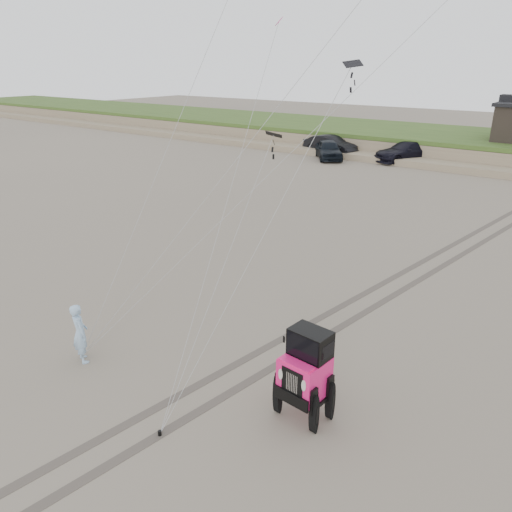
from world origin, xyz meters
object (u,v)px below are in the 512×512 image
object	(u,v)px
truck_b	(330,145)
man	(80,333)
truck_a	(329,149)
jeep	(304,384)
truck_c	(407,151)

from	to	relation	value
truck_b	man	distance (m)	33.40
truck_a	truck_b	xyz separation A→B (m)	(-0.90, 1.88, 0.03)
jeep	truck_c	bearing A→B (deg)	112.05
truck_c	jeep	distance (m)	32.44
man	truck_c	bearing A→B (deg)	-62.57
truck_a	truck_c	bearing A→B (deg)	-12.51
truck_c	jeep	bearing A→B (deg)	-42.50
truck_b	jeep	distance (m)	34.20
truck_a	truck_b	distance (m)	2.09
truck_a	truck_c	distance (m)	6.20
truck_a	jeep	size ratio (longest dim) A/B	0.98
jeep	man	size ratio (longest dim) A/B	2.75
truck_b	jeep	size ratio (longest dim) A/B	1.06
truck_b	truck_c	xyz separation A→B (m)	(6.49, 0.80, 0.01)
truck_b	truck_c	distance (m)	6.54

